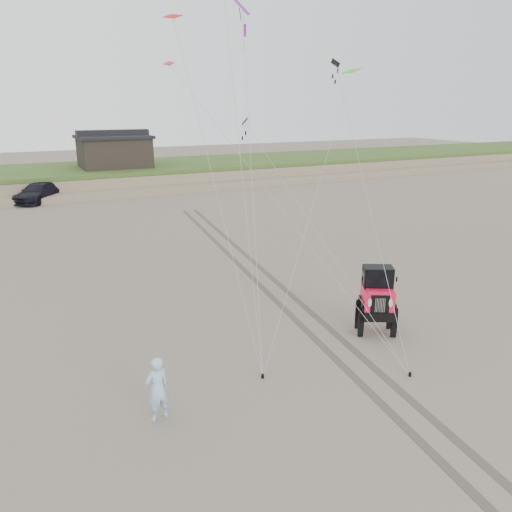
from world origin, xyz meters
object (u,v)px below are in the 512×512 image
at_px(jeep, 377,308).
at_px(man, 157,389).
at_px(cabin, 114,150).
at_px(truck_c, 38,193).

height_order(jeep, man, jeep).
relative_size(cabin, man, 3.97).
distance_m(cabin, man, 37.98).
xyz_separation_m(cabin, man, (-6.97, -37.26, -2.43)).
height_order(cabin, truck_c, cabin).
bearing_deg(jeep, truck_c, 134.19).
relative_size(truck_c, jeep, 1.04).
bearing_deg(man, cabin, -110.96).
bearing_deg(jeep, man, -140.50).
distance_m(cabin, truck_c, 9.50).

